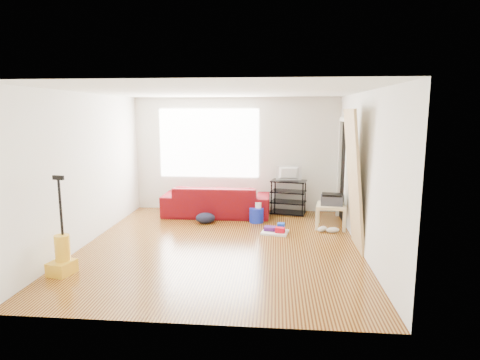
# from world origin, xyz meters

# --- Properties ---
(room) EXTENTS (4.51, 5.01, 2.51)m
(room) POSITION_xyz_m (0.07, 0.15, 1.25)
(room) COLOR #3D1605
(room) RESTS_ON ground
(sofa) EXTENTS (2.24, 0.88, 0.65)m
(sofa) POSITION_xyz_m (-0.36, 1.95, 0.00)
(sofa) COLOR #510615
(sofa) RESTS_ON ground
(tv_stand) EXTENTS (0.81, 0.57, 0.74)m
(tv_stand) POSITION_xyz_m (1.17, 2.22, 0.38)
(tv_stand) COLOR black
(tv_stand) RESTS_ON ground
(tv) EXTENTS (0.55, 0.07, 0.31)m
(tv) POSITION_xyz_m (1.17, 2.22, 0.89)
(tv) COLOR black
(tv) RESTS_ON tv_stand
(side_table) EXTENTS (0.63, 0.63, 0.45)m
(side_table) POSITION_xyz_m (1.95, 1.24, 0.38)
(side_table) COLOR tan
(side_table) RESTS_ON ground
(printer) EXTENTS (0.43, 0.35, 0.21)m
(printer) POSITION_xyz_m (1.95, 1.24, 0.55)
(printer) COLOR #303039
(printer) RESTS_ON side_table
(bucket) EXTENTS (0.35, 0.35, 0.29)m
(bucket) POSITION_xyz_m (0.51, 1.48, 0.00)
(bucket) COLOR #1326BC
(bucket) RESTS_ON ground
(toilet_paper) EXTENTS (0.12, 0.12, 0.11)m
(toilet_paper) POSITION_xyz_m (0.55, 1.51, 0.20)
(toilet_paper) COLOR white
(toilet_paper) RESTS_ON bucket
(cleaning_tray) EXTENTS (0.52, 0.45, 0.17)m
(cleaning_tray) POSITION_xyz_m (0.90, 0.78, 0.05)
(cleaning_tray) COLOR white
(cleaning_tray) RESTS_ON ground
(backpack) EXTENTS (0.43, 0.37, 0.21)m
(backpack) POSITION_xyz_m (-0.49, 1.32, 0.00)
(backpack) COLOR black
(backpack) RESTS_ON ground
(sneakers) EXTENTS (0.44, 0.26, 0.10)m
(sneakers) POSITION_xyz_m (1.85, 0.92, 0.05)
(sneakers) COLOR silver
(sneakers) RESTS_ON ground
(vacuum) EXTENTS (0.35, 0.38, 1.35)m
(vacuum) POSITION_xyz_m (-2.00, -1.34, 0.25)
(vacuum) COLOR gold
(vacuum) RESTS_ON ground
(door_panel) EXTENTS (0.28, 0.90, 2.24)m
(door_panel) POSITION_xyz_m (2.13, 0.13, 0.00)
(door_panel) COLOR #A57C4D
(door_panel) RESTS_ON ground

